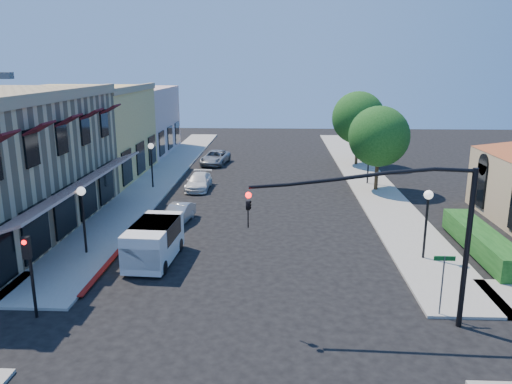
{
  "coord_description": "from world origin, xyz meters",
  "views": [
    {
      "loc": [
        1.18,
        -15.52,
        9.45
      ],
      "look_at": [
        0.05,
        11.1,
        2.6
      ],
      "focal_mm": 35.0,
      "sensor_mm": 36.0,
      "label": 1
    }
  ],
  "objects_px": {
    "street_tree_b": "(358,118)",
    "street_name_sign": "(443,276)",
    "lamppost_right_near": "(427,207)",
    "parked_car_b": "(178,214)",
    "lamppost_left_near": "(82,203)",
    "signal_mast_arm": "(408,221)",
    "lamppost_left_far": "(151,154)",
    "lamppost_right_far": "(369,151)",
    "white_van": "(154,240)",
    "secondary_signal": "(29,262)",
    "parked_car_c": "(199,182)",
    "parked_car_a": "(168,222)",
    "street_tree_a": "(379,136)",
    "parked_car_d": "(215,158)"
  },
  "relations": [
    {
      "from": "secondary_signal",
      "to": "lamppost_left_near",
      "type": "xyz_separation_m",
      "value": [
        -0.5,
        6.59,
        0.42
      ]
    },
    {
      "from": "lamppost_right_far",
      "to": "parked_car_b",
      "type": "bearing_deg",
      "value": -141.5
    },
    {
      "from": "street_tree_a",
      "to": "white_van",
      "type": "xyz_separation_m",
      "value": [
        -13.59,
        -14.78,
        -3.07
      ]
    },
    {
      "from": "street_name_sign",
      "to": "street_tree_b",
      "type": "bearing_deg",
      "value": 87.5
    },
    {
      "from": "street_tree_b",
      "to": "signal_mast_arm",
      "type": "xyz_separation_m",
      "value": [
        -2.94,
        -30.5,
        -0.46
      ]
    },
    {
      "from": "lamppost_left_far",
      "to": "lamppost_right_near",
      "type": "height_order",
      "value": "same"
    },
    {
      "from": "lamppost_left_near",
      "to": "lamppost_left_far",
      "type": "bearing_deg",
      "value": 90.0
    },
    {
      "from": "lamppost_right_near",
      "to": "parked_car_b",
      "type": "distance_m",
      "value": 14.52
    },
    {
      "from": "street_name_sign",
      "to": "lamppost_left_near",
      "type": "height_order",
      "value": "lamppost_left_near"
    },
    {
      "from": "lamppost_left_near",
      "to": "secondary_signal",
      "type": "bearing_deg",
      "value": -85.66
    },
    {
      "from": "street_tree_b",
      "to": "parked_car_d",
      "type": "relative_size",
      "value": 1.49
    },
    {
      "from": "signal_mast_arm",
      "to": "lamppost_left_near",
      "type": "relative_size",
      "value": 2.24
    },
    {
      "from": "lamppost_right_far",
      "to": "parked_car_b",
      "type": "relative_size",
      "value": 1.03
    },
    {
      "from": "lamppost_right_near",
      "to": "parked_car_d",
      "type": "bearing_deg",
      "value": 119.09
    },
    {
      "from": "street_name_sign",
      "to": "lamppost_left_far",
      "type": "relative_size",
      "value": 0.7
    },
    {
      "from": "lamppost_left_near",
      "to": "lamppost_right_far",
      "type": "bearing_deg",
      "value": 43.26
    },
    {
      "from": "secondary_signal",
      "to": "parked_car_d",
      "type": "xyz_separation_m",
      "value": [
        3.2,
        30.5,
        -1.66
      ]
    },
    {
      "from": "lamppost_right_far",
      "to": "parked_car_a",
      "type": "distance_m",
      "value": 18.29
    },
    {
      "from": "parked_car_c",
      "to": "white_van",
      "type": "bearing_deg",
      "value": -88.7
    },
    {
      "from": "white_van",
      "to": "parked_car_a",
      "type": "height_order",
      "value": "white_van"
    },
    {
      "from": "street_tree_a",
      "to": "parked_car_c",
      "type": "distance_m",
      "value": 14.12
    },
    {
      "from": "street_name_sign",
      "to": "lamppost_right_near",
      "type": "height_order",
      "value": "lamppost_right_near"
    },
    {
      "from": "secondary_signal",
      "to": "parked_car_c",
      "type": "height_order",
      "value": "secondary_signal"
    },
    {
      "from": "secondary_signal",
      "to": "white_van",
      "type": "height_order",
      "value": "secondary_signal"
    },
    {
      "from": "signal_mast_arm",
      "to": "lamppost_left_far",
      "type": "height_order",
      "value": "signal_mast_arm"
    },
    {
      "from": "street_tree_b",
      "to": "street_name_sign",
      "type": "distance_m",
      "value": 29.96
    },
    {
      "from": "lamppost_left_near",
      "to": "lamppost_left_far",
      "type": "relative_size",
      "value": 1.0
    },
    {
      "from": "street_tree_a",
      "to": "parked_car_c",
      "type": "bearing_deg",
      "value": -179.6
    },
    {
      "from": "street_name_sign",
      "to": "lamppost_left_near",
      "type": "bearing_deg",
      "value": 160.07
    },
    {
      "from": "street_tree_b",
      "to": "secondary_signal",
      "type": "bearing_deg",
      "value": -118.77
    },
    {
      "from": "street_tree_a",
      "to": "lamppost_left_far",
      "type": "height_order",
      "value": "street_tree_a"
    },
    {
      "from": "signal_mast_arm",
      "to": "white_van",
      "type": "height_order",
      "value": "signal_mast_arm"
    },
    {
      "from": "parked_car_b",
      "to": "street_tree_b",
      "type": "bearing_deg",
      "value": 61.6
    },
    {
      "from": "white_van",
      "to": "parked_car_c",
      "type": "height_order",
      "value": "white_van"
    },
    {
      "from": "lamppost_right_near",
      "to": "parked_car_d",
      "type": "distance_m",
      "value": 27.43
    },
    {
      "from": "lamppost_left_near",
      "to": "street_name_sign",
      "type": "bearing_deg",
      "value": -19.93
    },
    {
      "from": "street_name_sign",
      "to": "lamppost_left_near",
      "type": "xyz_separation_m",
      "value": [
        -16.0,
        5.8,
        1.04
      ]
    },
    {
      "from": "lamppost_right_far",
      "to": "parked_car_c",
      "type": "height_order",
      "value": "lamppost_right_far"
    },
    {
      "from": "lamppost_left_far",
      "to": "lamppost_right_far",
      "type": "height_order",
      "value": "same"
    },
    {
      "from": "secondary_signal",
      "to": "signal_mast_arm",
      "type": "bearing_deg",
      "value": 0.37
    },
    {
      "from": "parked_car_b",
      "to": "parked_car_d",
      "type": "bearing_deg",
      "value": 97.81
    },
    {
      "from": "street_tree_b",
      "to": "signal_mast_arm",
      "type": "height_order",
      "value": "street_tree_b"
    },
    {
      "from": "street_tree_b",
      "to": "parked_car_b",
      "type": "distance_m",
      "value": 23.37
    },
    {
      "from": "white_van",
      "to": "parked_car_a",
      "type": "bearing_deg",
      "value": 93.94
    },
    {
      "from": "street_tree_a",
      "to": "white_van",
      "type": "height_order",
      "value": "street_tree_a"
    },
    {
      "from": "lamppost_left_far",
      "to": "white_van",
      "type": "bearing_deg",
      "value": -75.91
    },
    {
      "from": "parked_car_a",
      "to": "parked_car_c",
      "type": "bearing_deg",
      "value": 93.47
    },
    {
      "from": "lamppost_left_far",
      "to": "parked_car_b",
      "type": "height_order",
      "value": "lamppost_left_far"
    },
    {
      "from": "street_tree_b",
      "to": "lamppost_left_far",
      "type": "xyz_separation_m",
      "value": [
        -17.3,
        -10.0,
        -1.81
      ]
    },
    {
      "from": "lamppost_left_far",
      "to": "parked_car_d",
      "type": "xyz_separation_m",
      "value": [
        3.7,
        9.9,
        -2.08
      ]
    }
  ]
}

